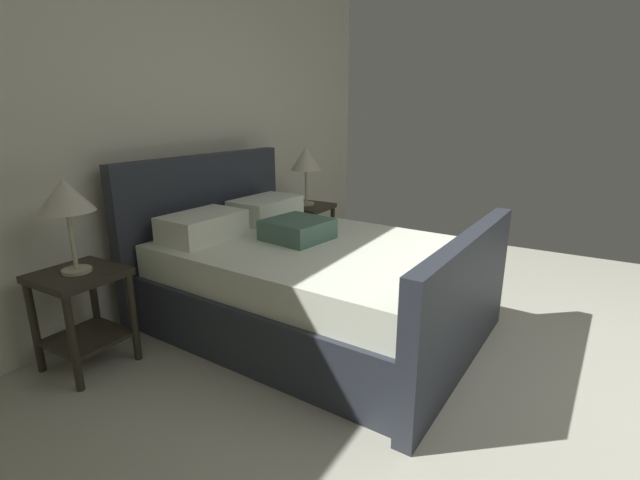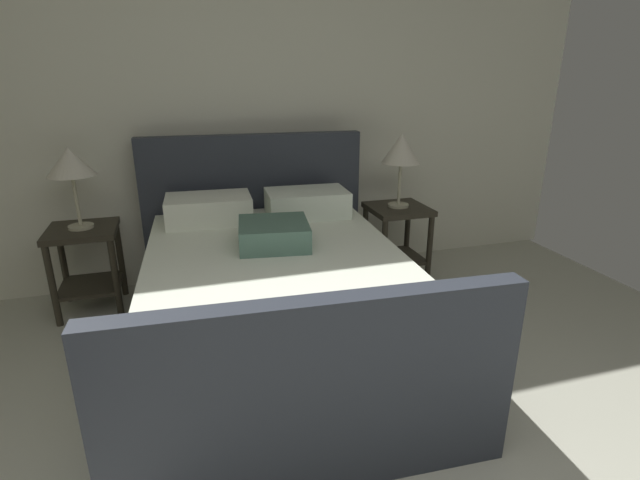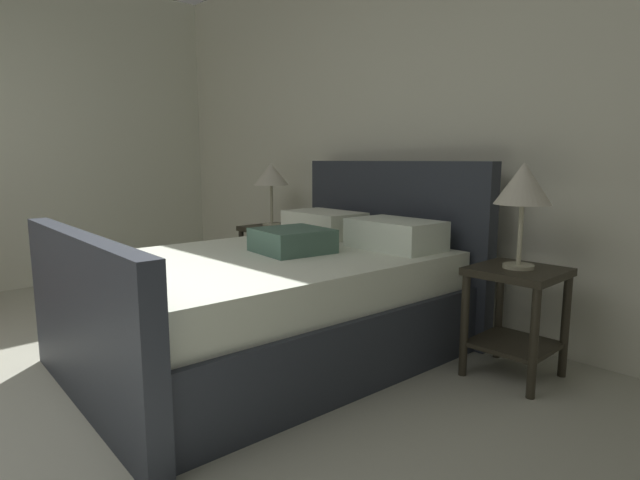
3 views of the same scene
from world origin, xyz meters
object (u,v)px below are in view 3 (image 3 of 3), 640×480
at_px(table_lamp_right, 523,186).
at_px(nightstand_right, 516,304).
at_px(bed, 278,297).
at_px(nightstand_left, 272,249).
at_px(table_lamp_left, 271,176).

bearing_deg(table_lamp_right, nightstand_right, -108.43).
xyz_separation_m(nightstand_right, table_lamp_right, (0.00, 0.00, 0.63)).
xyz_separation_m(bed, nightstand_left, (-1.13, 0.85, 0.05)).
distance_m(bed, table_lamp_left, 1.57).
xyz_separation_m(table_lamp_right, nightstand_left, (-2.26, 0.12, -0.63)).
xyz_separation_m(table_lamp_right, table_lamp_left, (-2.26, 0.12, -0.00)).
relative_size(nightstand_left, table_lamp_left, 1.12).
bearing_deg(bed, nightstand_left, 143.19).
bearing_deg(table_lamp_right, table_lamp_left, 176.95).
relative_size(bed, nightstand_left, 3.76).
relative_size(bed, table_lamp_left, 4.21).
relative_size(table_lamp_right, nightstand_left, 0.93).
bearing_deg(bed, table_lamp_right, 32.83).
distance_m(nightstand_right, nightstand_left, 2.26).
xyz_separation_m(bed, nightstand_right, (1.13, 0.73, 0.05)).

